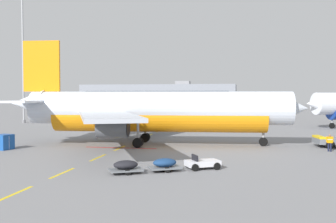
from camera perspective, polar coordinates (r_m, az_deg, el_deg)
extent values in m
plane|color=slate|center=(60.31, 19.14, -3.25)|extent=(400.00, 400.00, 0.00)
cube|color=yellow|center=(25.17, -21.32, -11.03)|extent=(0.24, 4.00, 0.01)
cube|color=yellow|center=(30.61, -14.96, -8.56)|extent=(0.24, 4.00, 0.01)
cube|color=yellow|center=(37.29, -10.04, -6.56)|extent=(0.24, 4.00, 0.01)
cube|color=yellow|center=(43.49, -6.95, -5.26)|extent=(0.24, 4.00, 0.01)
cube|color=yellow|center=(50.32, -4.48, -4.21)|extent=(0.24, 4.00, 0.01)
cube|color=yellow|center=(56.89, -2.69, -3.45)|extent=(0.24, 4.00, 0.01)
cube|color=yellow|center=(63.65, -1.25, -2.82)|extent=(0.24, 4.00, 0.01)
cube|color=yellow|center=(70.69, -0.05, -2.31)|extent=(0.24, 4.00, 0.01)
cube|color=yellow|center=(77.99, 0.96, -1.87)|extent=(0.24, 4.00, 0.01)
cube|color=yellow|center=(84.19, 1.68, -1.56)|extent=(0.24, 4.00, 0.01)
cube|color=yellow|center=(91.21, 2.37, -1.25)|extent=(0.24, 4.00, 0.01)
cube|color=yellow|center=(96.91, 2.86, -1.04)|extent=(0.24, 4.00, 0.01)
cube|color=yellow|center=(103.53, 3.36, -0.82)|extent=(0.24, 4.00, 0.01)
cube|color=yellow|center=(109.56, 3.76, -0.65)|extent=(0.24, 4.00, 0.01)
cube|color=#B21414|center=(43.74, -6.85, -5.22)|extent=(8.00, 0.40, 0.01)
cylinder|color=silver|center=(45.74, -1.33, 0.53)|extent=(30.32, 6.41, 3.80)
cylinder|color=orange|center=(45.79, -1.32, -0.78)|extent=(24.71, 5.62, 3.50)
cone|color=silver|center=(46.40, 17.46, 0.45)|extent=(3.81, 4.02, 3.72)
cone|color=silver|center=(50.13, -19.51, 1.10)|extent=(4.47, 3.58, 3.23)
cube|color=#192333|center=(46.18, 16.19, 1.28)|extent=(1.84, 2.98, 0.60)
cube|color=orange|center=(49.52, -17.73, 6.23)|extent=(4.41, 0.74, 6.00)
cube|color=silver|center=(52.62, -17.00, 1.50)|extent=(3.75, 6.65, 0.24)
cube|color=silver|center=(46.78, -20.01, 1.36)|extent=(3.75, 6.65, 0.24)
cube|color=#B7BCC6|center=(54.75, -4.39, 0.33)|extent=(8.85, 17.66, 0.36)
cube|color=#B7BCC6|center=(38.13, -8.81, -0.58)|extent=(11.37, 17.47, 0.36)
cylinder|color=#4C4F54|center=(51.90, -5.12, -1.39)|extent=(3.37, 2.37, 2.10)
cylinder|color=black|center=(51.63, -3.37, -1.40)|extent=(0.28, 1.79, 1.79)
cylinder|color=#4C4F54|center=(41.17, -7.96, -2.38)|extent=(3.37, 2.37, 2.10)
cylinder|color=black|center=(40.83, -5.78, -2.41)|extent=(0.28, 1.79, 1.79)
cylinder|color=gray|center=(46.00, 13.57, -2.61)|extent=(0.28, 0.28, 2.67)
cylinder|color=black|center=(46.14, 13.56, -4.26)|extent=(1.01, 0.37, 0.99)
cylinder|color=gray|center=(48.73, -3.29, -2.24)|extent=(0.28, 0.28, 2.61)
cylinder|color=black|center=(49.19, -3.22, -3.72)|extent=(1.13, 0.44, 1.10)
cylinder|color=black|center=(48.50, -3.35, -3.81)|extent=(1.13, 0.44, 1.10)
cylinder|color=gray|center=(43.61, -4.35, -2.78)|extent=(0.28, 0.28, 2.61)
cylinder|color=black|center=(44.09, -4.26, -4.43)|extent=(1.13, 0.44, 1.10)
cylinder|color=black|center=(43.41, -4.42, -4.54)|extent=(1.13, 0.44, 1.10)
cube|color=yellow|center=(47.15, 20.92, -3.44)|extent=(1.06, 2.60, 0.24)
cylinder|color=black|center=(46.14, 22.32, -4.42)|extent=(0.95, 0.53, 0.90)
cylinder|color=black|center=(48.76, 21.19, -4.05)|extent=(0.95, 0.53, 0.90)
cone|color=silver|center=(72.01, 20.51, 1.06)|extent=(4.66, 4.78, 3.74)
cube|color=#192333|center=(72.56, 21.22, 1.59)|extent=(2.56, 3.25, 0.60)
cylinder|color=gray|center=(73.82, 22.56, -0.87)|extent=(0.28, 0.28, 2.67)
cylinder|color=black|center=(73.90, 22.54, -1.90)|extent=(1.03, 0.63, 0.99)
cube|color=silver|center=(31.28, 5.00, -7.41)|extent=(2.95, 2.47, 0.44)
cube|color=black|center=(30.97, 3.88, -6.75)|extent=(0.64, 1.04, 0.56)
cylinder|color=black|center=(32.30, 6.01, -7.42)|extent=(0.58, 0.42, 0.56)
cylinder|color=black|center=(31.04, 7.07, -7.83)|extent=(0.58, 0.42, 0.56)
cylinder|color=black|center=(31.61, 2.97, -7.63)|extent=(0.58, 0.42, 0.56)
cylinder|color=black|center=(30.33, 3.91, -8.06)|extent=(0.58, 0.42, 0.56)
cube|color=slate|center=(30.26, -0.48, -8.08)|extent=(2.82, 2.46, 0.12)
ellipsoid|color=navy|center=(30.19, -0.48, -7.37)|extent=(2.18, 1.92, 0.64)
cylinder|color=black|center=(30.91, -0.85, -7.97)|extent=(0.45, 0.33, 0.44)
cylinder|color=black|center=(29.64, -0.09, -8.42)|extent=(0.45, 0.33, 0.44)
cube|color=slate|center=(29.52, -6.10, -8.35)|extent=(2.82, 2.46, 0.12)
ellipsoid|color=black|center=(29.45, -6.11, -7.63)|extent=(2.18, 1.92, 0.64)
cylinder|color=black|center=(30.18, -6.37, -8.23)|extent=(0.45, 0.33, 0.44)
cylinder|color=black|center=(28.88, -5.83, -8.71)|extent=(0.45, 0.33, 0.44)
cylinder|color=#191E38|center=(43.89, 22.10, -4.78)|extent=(0.16, 0.16, 0.88)
cylinder|color=#191E38|center=(43.81, 22.40, -4.79)|extent=(0.16, 0.16, 0.88)
cube|color=orange|center=(43.76, 22.27, -3.79)|extent=(0.54, 0.31, 0.66)
cube|color=silver|center=(43.76, 22.27, -3.74)|extent=(0.55, 0.32, 0.06)
sphere|color=#8C664C|center=(43.72, 22.28, -3.20)|extent=(0.24, 0.24, 0.24)
cylinder|color=orange|center=(43.69, 21.87, -3.75)|extent=(0.09, 0.09, 0.59)
cylinder|color=orange|center=(43.84, 22.66, -3.74)|extent=(0.09, 0.09, 0.59)
cube|color=#194C9E|center=(45.55, -22.59, -4.07)|extent=(1.95, 1.92, 1.60)
cube|color=silver|center=(45.55, -22.59, -4.07)|extent=(1.58, 0.46, 1.36)
cylinder|color=slate|center=(87.98, -20.04, -1.34)|extent=(0.70, 0.70, 0.60)
cylinder|color=#9EA0A5|center=(88.23, -20.18, 7.85)|extent=(0.36, 0.36, 28.83)
cube|color=gray|center=(169.56, -1.04, 2.13)|extent=(63.55, 24.94, 10.11)
cube|color=#192333|center=(157.31, -1.96, 2.29)|extent=(58.47, 0.12, 3.64)
cube|color=gray|center=(167.97, 2.15, 4.12)|extent=(6.00, 5.00, 1.60)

